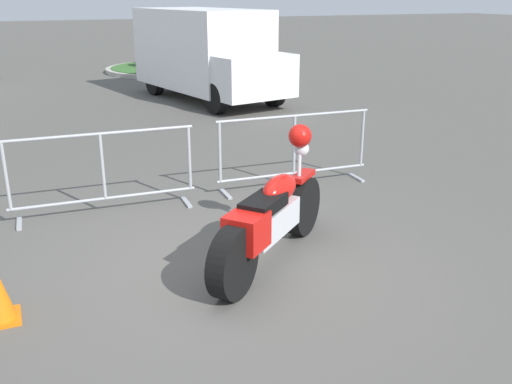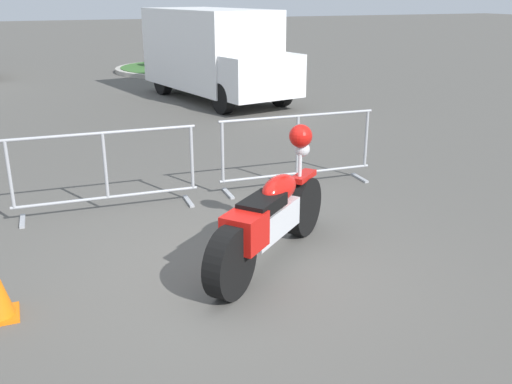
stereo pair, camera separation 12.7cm
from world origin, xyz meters
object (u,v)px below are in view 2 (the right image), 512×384
crowd_barrier_far (297,150)px  delivery_van (214,52)px  crowd_barrier_near (106,171)px  motorcycle (271,217)px

crowd_barrier_far → delivery_van: 7.58m
delivery_van → crowd_barrier_far: bearing=-20.8°
crowd_barrier_near → crowd_barrier_far: bearing=0.0°
crowd_barrier_near → delivery_van: bearing=62.0°
motorcycle → crowd_barrier_near: motorcycle is taller
motorcycle → crowd_barrier_far: size_ratio=0.83×
delivery_van → motorcycle: bearing=-26.5°
motorcycle → crowd_barrier_far: motorcycle is taller
motorcycle → delivery_van: 9.94m
crowd_barrier_near → delivery_van: size_ratio=0.44×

